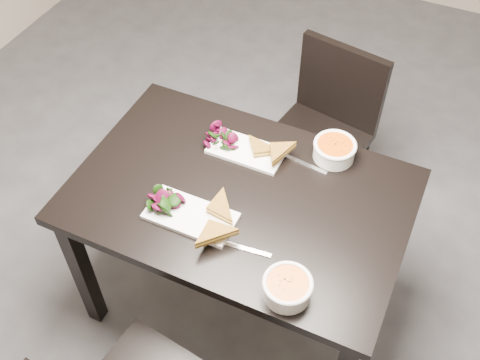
{
  "coord_description": "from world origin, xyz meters",
  "views": [
    {
      "loc": [
        0.31,
        -1.53,
        2.31
      ],
      "look_at": [
        -0.23,
        -0.34,
        0.82
      ],
      "focal_mm": 42.59,
      "sensor_mm": 36.0,
      "label": 1
    }
  ],
  "objects_px": {
    "chair_far": "(325,124)",
    "plate_near": "(191,216)",
    "table": "(240,210)",
    "plate_far": "(246,151)",
    "soup_bowl_near": "(287,287)",
    "soup_bowl_far": "(334,149)"
  },
  "relations": [
    {
      "from": "chair_far",
      "to": "plate_near",
      "type": "bearing_deg",
      "value": -92.03
    },
    {
      "from": "table",
      "to": "plate_far",
      "type": "xyz_separation_m",
      "value": [
        -0.06,
        0.19,
        0.11
      ]
    },
    {
      "from": "table",
      "to": "chair_far",
      "type": "height_order",
      "value": "chair_far"
    },
    {
      "from": "soup_bowl_near",
      "to": "plate_far",
      "type": "xyz_separation_m",
      "value": [
        -0.37,
        0.5,
        -0.03
      ]
    },
    {
      "from": "table",
      "to": "soup_bowl_far",
      "type": "distance_m",
      "value": 0.42
    },
    {
      "from": "soup_bowl_far",
      "to": "chair_far",
      "type": "bearing_deg",
      "value": 109.17
    },
    {
      "from": "chair_far",
      "to": "plate_far",
      "type": "xyz_separation_m",
      "value": [
        -0.16,
        -0.55,
        0.27
      ]
    },
    {
      "from": "table",
      "to": "soup_bowl_near",
      "type": "relative_size",
      "value": 7.63
    },
    {
      "from": "plate_far",
      "to": "chair_far",
      "type": "bearing_deg",
      "value": 74.18
    },
    {
      "from": "soup_bowl_far",
      "to": "plate_far",
      "type": "bearing_deg",
      "value": -159.41
    },
    {
      "from": "soup_bowl_far",
      "to": "plate_near",
      "type": "bearing_deg",
      "value": -126.37
    },
    {
      "from": "table",
      "to": "chair_far",
      "type": "bearing_deg",
      "value": 82.87
    },
    {
      "from": "plate_far",
      "to": "soup_bowl_far",
      "type": "bearing_deg",
      "value": 20.59
    },
    {
      "from": "plate_near",
      "to": "soup_bowl_far",
      "type": "distance_m",
      "value": 0.6
    },
    {
      "from": "chair_far",
      "to": "plate_far",
      "type": "distance_m",
      "value": 0.64
    },
    {
      "from": "soup_bowl_near",
      "to": "soup_bowl_far",
      "type": "xyz_separation_m",
      "value": [
        -0.06,
        0.62,
        0.0
      ]
    },
    {
      "from": "soup_bowl_near",
      "to": "plate_far",
      "type": "distance_m",
      "value": 0.62
    },
    {
      "from": "plate_far",
      "to": "soup_bowl_far",
      "type": "xyz_separation_m",
      "value": [
        0.31,
        0.12,
        0.03
      ]
    },
    {
      "from": "plate_far",
      "to": "table",
      "type": "bearing_deg",
      "value": -71.87
    },
    {
      "from": "soup_bowl_near",
      "to": "table",
      "type": "bearing_deg",
      "value": 134.35
    },
    {
      "from": "plate_near",
      "to": "soup_bowl_far",
      "type": "xyz_separation_m",
      "value": [
        0.35,
        0.48,
        0.03
      ]
    },
    {
      "from": "table",
      "to": "plate_far",
      "type": "height_order",
      "value": "plate_far"
    }
  ]
}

